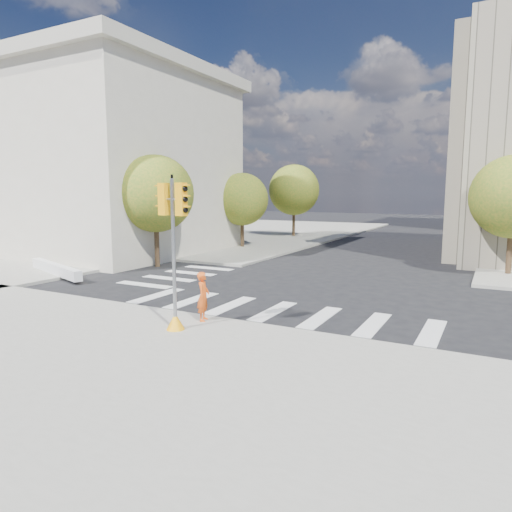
{
  "coord_description": "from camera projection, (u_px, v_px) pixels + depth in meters",
  "views": [
    {
      "loc": [
        6.87,
        -16.48,
        4.24
      ],
      "look_at": [
        -0.4,
        -2.78,
        2.1
      ],
      "focal_mm": 32.0,
      "sensor_mm": 36.0,
      "label": 1
    }
  ],
  "objects": [
    {
      "name": "ground",
      "position": [
        297.0,
        300.0,
        18.19
      ],
      "size": [
        160.0,
        160.0,
        0.0
      ],
      "primitive_type": "plane",
      "color": "black",
      "rests_on": "ground"
    },
    {
      "name": "sidewalk_near",
      "position": [
        70.0,
        417.0,
        8.56
      ],
      "size": [
        30.0,
        14.0,
        0.15
      ],
      "primitive_type": "cube",
      "color": "gray",
      "rests_on": "ground"
    },
    {
      "name": "sidewalk_far_left",
      "position": [
        221.0,
        231.0,
        50.22
      ],
      "size": [
        28.0,
        40.0,
        0.15
      ],
      "primitive_type": "cube",
      "color": "gray",
      "rests_on": "ground"
    },
    {
      "name": "traffic_signal",
      "position": [
        174.0,
        265.0,
        13.54
      ],
      "size": [
        1.08,
        0.56,
        4.63
      ],
      "rotation": [
        0.0,
        0.0,
        -0.18
      ],
      "color": "#FFA70D",
      "rests_on": "sidewalk_near"
    },
    {
      "name": "photographer",
      "position": [
        203.0,
        296.0,
        14.67
      ],
      "size": [
        0.55,
        0.68,
        1.6
      ],
      "primitive_type": "imported",
      "rotation": [
        0.0,
        0.0,
        1.91
      ],
      "color": "#DD5014",
      "rests_on": "sidewalk_near"
    },
    {
      "name": "classical_building",
      "position": [
        90.0,
        163.0,
        33.6
      ],
      "size": [
        19.0,
        15.0,
        12.7
      ],
      "color": "beige",
      "rests_on": "ground"
    },
    {
      "name": "tree_re_mid",
      "position": [
        510.0,
        192.0,
        33.37
      ],
      "size": [
        4.6,
        4.6,
        6.66
      ],
      "color": "#382616",
      "rests_on": "ground"
    },
    {
      "name": "tree_lw_near",
      "position": [
        155.0,
        194.0,
        25.99
      ],
      "size": [
        4.4,
        4.4,
        6.41
      ],
      "color": "#382616",
      "rests_on": "ground"
    },
    {
      "name": "planter_wall",
      "position": [
        55.0,
        269.0,
        23.33
      ],
      "size": [
        5.79,
        2.37,
        0.5
      ],
      "primitive_type": "cube",
      "rotation": [
        0.0,
        0.0,
        -0.34
      ],
      "color": "white",
      "rests_on": "sidewalk_left_near"
    },
    {
      "name": "tree_lw_mid",
      "position": [
        242.0,
        199.0,
        34.8
      ],
      "size": [
        4.0,
        4.0,
        5.77
      ],
      "color": "#382616",
      "rests_on": "ground"
    },
    {
      "name": "tree_re_far",
      "position": [
        507.0,
        197.0,
        43.93
      ],
      "size": [
        4.0,
        4.0,
        5.88
      ],
      "color": "#382616",
      "rests_on": "ground"
    },
    {
      "name": "tree_lw_far",
      "position": [
        294.0,
        190.0,
        43.45
      ],
      "size": [
        4.8,
        4.8,
        6.95
      ],
      "color": "#382616",
      "rests_on": "ground"
    }
  ]
}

